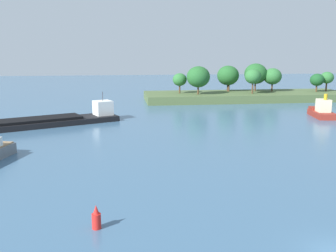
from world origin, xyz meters
name	(u,v)px	position (x,y,z in m)	size (l,w,h in m)	color
treeline_island	(245,89)	(20.49, 80.46, 3.06)	(56.73, 16.55, 10.03)	#4C6038
cargo_barge	(21,123)	(-31.98, 47.00, 0.83)	(36.69, 20.59, 5.61)	black
tugboat	(322,111)	(27.14, 50.93, 1.26)	(5.06, 8.70, 4.94)	maroon
channel_buoy_red	(96,219)	(-16.37, 6.08, 0.81)	(0.70, 0.70, 1.90)	red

